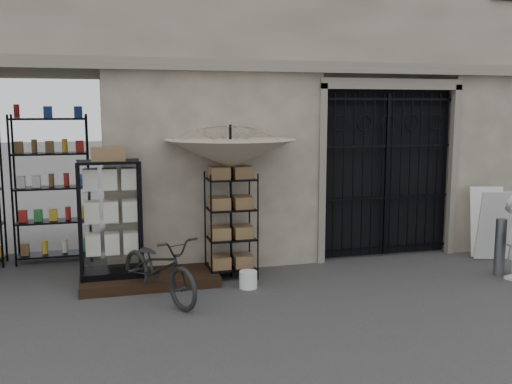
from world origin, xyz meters
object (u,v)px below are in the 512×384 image
object	(u,v)px
bicycle	(160,300)
white_bucket	(248,280)
steel_bollard	(500,247)
easel_sign	(491,224)
display_cabinet	(111,225)
wire_rack	(231,227)
market_umbrella	(230,146)

from	to	relation	value
bicycle	white_bucket	bearing A→B (deg)	-18.72
steel_bollard	easel_sign	size ratio (longest dim) A/B	0.74
display_cabinet	bicycle	xyz separation A→B (m)	(0.60, -0.83, -0.92)
display_cabinet	easel_sign	xyz separation A→B (m)	(6.35, -0.19, -0.29)
wire_rack	steel_bollard	distance (m)	4.21
market_umbrella	bicycle	world-z (taller)	market_umbrella
white_bucket	steel_bollard	xyz separation A→B (m)	(3.96, -0.41, 0.32)
wire_rack	easel_sign	distance (m)	4.57
display_cabinet	steel_bollard	world-z (taller)	display_cabinet
white_bucket	easel_sign	size ratio (longest dim) A/B	0.22
steel_bollard	market_umbrella	bearing A→B (deg)	165.82
wire_rack	bicycle	bearing A→B (deg)	-139.94
market_umbrella	steel_bollard	size ratio (longest dim) A/B	3.14
steel_bollard	display_cabinet	bearing A→B (deg)	169.83
white_bucket	bicycle	bearing A→B (deg)	-171.86
wire_rack	market_umbrella	distance (m)	1.23
bicycle	steel_bollard	distance (m)	5.28
market_umbrella	easel_sign	xyz separation A→B (m)	(4.56, -0.17, -1.41)
easel_sign	white_bucket	bearing A→B (deg)	-157.29
display_cabinet	wire_rack	bearing A→B (deg)	-21.61
easel_sign	bicycle	bearing A→B (deg)	-156.76
white_bucket	steel_bollard	bearing A→B (deg)	-5.88
wire_rack	display_cabinet	bearing A→B (deg)	-174.94
market_umbrella	easel_sign	size ratio (longest dim) A/B	2.33
market_umbrella	display_cabinet	bearing A→B (deg)	179.28
steel_bollard	easel_sign	distance (m)	1.00
wire_rack	market_umbrella	size ratio (longest dim) A/B	0.58
display_cabinet	bicycle	bearing A→B (deg)	-74.01
wire_rack	steel_bollard	bearing A→B (deg)	-7.28
wire_rack	easel_sign	size ratio (longest dim) A/B	1.35
wire_rack	bicycle	size ratio (longest dim) A/B	0.94
white_bucket	display_cabinet	bearing A→B (deg)	161.31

